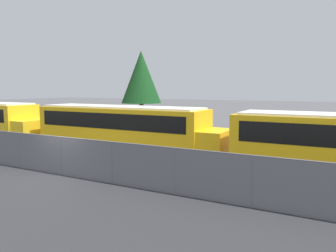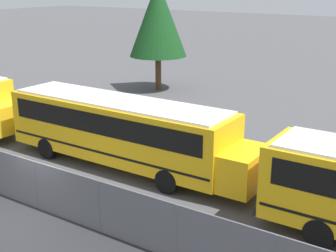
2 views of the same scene
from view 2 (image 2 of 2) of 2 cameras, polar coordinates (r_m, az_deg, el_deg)
ground_plane at (r=18.01m, az=-15.51°, el=-9.65°), size 200.00×200.00×0.00m
fence at (r=17.61m, az=-15.77°, el=-6.90°), size 102.18×0.07×1.87m
school_bus_3 at (r=20.49m, az=-5.51°, el=-0.22°), size 12.25×2.62×3.05m
tree_3 at (r=34.89m, az=-1.23°, el=12.96°), size 4.22×4.22×8.04m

